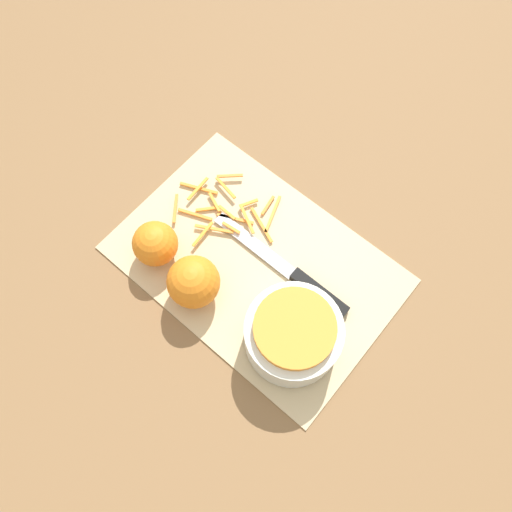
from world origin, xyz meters
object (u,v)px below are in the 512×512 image
at_px(orange_right, 155,244).
at_px(bowl_speckled, 293,334).
at_px(knife, 303,281).
at_px(orange_left, 193,282).

bearing_deg(orange_right, bowl_speckled, -174.05).
bearing_deg(knife, bowl_speckled, 117.57).
distance_m(knife, orange_right, 0.25).
xyz_separation_m(knife, orange_left, (0.12, 0.12, 0.04)).
relative_size(bowl_speckled, orange_right, 1.97).
height_order(bowl_speckled, orange_right, bowl_speckled).
distance_m(bowl_speckled, knife, 0.10).
relative_size(bowl_speckled, knife, 0.54).
height_order(orange_left, orange_right, orange_left).
relative_size(orange_left, orange_right, 1.13).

